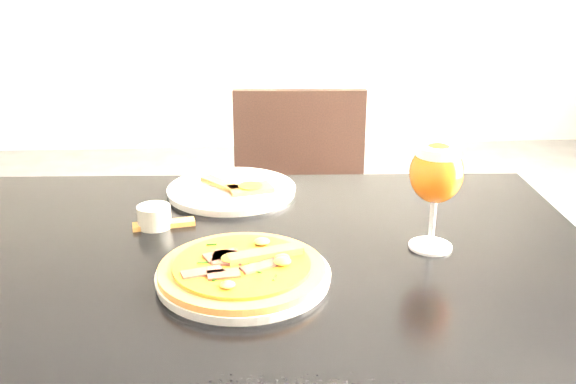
{
  "coord_description": "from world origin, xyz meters",
  "views": [
    {
      "loc": [
        0.04,
        -1.21,
        1.23
      ],
      "look_at": [
        0.12,
        -0.14,
        0.83
      ],
      "focal_mm": 40.0,
      "sensor_mm": 36.0,
      "label": 1
    }
  ],
  "objects": [
    {
      "name": "sauce_cup",
      "position": [
        -0.13,
        -0.09,
        0.77
      ],
      "size": [
        0.06,
        0.06,
        0.04
      ],
      "color": "beige",
      "rests_on": "dining_table"
    },
    {
      "name": "crust_scraps",
      "position": [
        0.03,
        0.06,
        0.77
      ],
      "size": [
        0.16,
        0.12,
        0.01
      ],
      "rotation": [
        0.0,
        0.0,
        -0.44
      ],
      "color": "brown",
      "rests_on": "plate_second"
    },
    {
      "name": "plate_main",
      "position": [
        0.03,
        -0.31,
        0.76
      ],
      "size": [
        0.32,
        0.32,
        0.01
      ],
      "primitive_type": "cylinder",
      "rotation": [
        0.0,
        0.0,
        -0.18
      ],
      "color": "silver",
      "rests_on": "dining_table"
    },
    {
      "name": "loose_crust",
      "position": [
        -0.12,
        -0.09,
        0.75
      ],
      "size": [
        0.12,
        0.05,
        0.01
      ],
      "primitive_type": "cube",
      "rotation": [
        0.0,
        0.0,
        0.19
      ],
      "color": "brown",
      "rests_on": "dining_table"
    },
    {
      "name": "plate_second",
      "position": [
        0.01,
        0.08,
        0.76
      ],
      "size": [
        0.3,
        0.3,
        0.01
      ],
      "primitive_type": "cylinder",
      "rotation": [
        0.0,
        0.0,
        -0.11
      ],
      "color": "silver",
      "rests_on": "dining_table"
    },
    {
      "name": "dining_table",
      "position": [
        0.06,
        -0.2,
        0.66
      ],
      "size": [
        1.24,
        0.86,
        0.75
      ],
      "rotation": [
        0.0,
        0.0,
        -0.05
      ],
      "color": "black",
      "rests_on": "ground"
    },
    {
      "name": "pizza",
      "position": [
        0.03,
        -0.32,
        0.77
      ],
      "size": [
        0.26,
        0.26,
        0.03
      ],
      "rotation": [
        0.0,
        0.0,
        -0.01
      ],
      "color": "brown",
      "rests_on": "plate_main"
    },
    {
      "name": "beer_glass",
      "position": [
        0.36,
        -0.22,
        0.89
      ],
      "size": [
        0.09,
        0.09,
        0.19
      ],
      "color": "silver",
      "rests_on": "dining_table"
    },
    {
      "name": "chair_far",
      "position": [
        0.19,
        0.47,
        0.48
      ],
      "size": [
        0.42,
        0.42,
        0.87
      ],
      "rotation": [
        0.0,
        0.0,
        -0.06
      ],
      "color": "black",
      "rests_on": "ground"
    }
  ]
}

